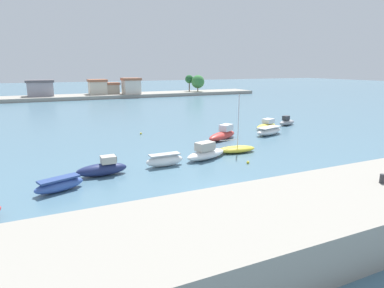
{
  "coord_description": "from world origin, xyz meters",
  "views": [
    {
      "loc": [
        -11.15,
        -18.55,
        9.1
      ],
      "look_at": [
        2.97,
        12.26,
        1.03
      ],
      "focal_mm": 30.27,
      "sensor_mm": 36.0,
      "label": 1
    }
  ],
  "objects_px": {
    "mooring_buoy_0": "(141,133)",
    "moored_boat_3": "(165,160)",
    "moored_boat_2": "(103,168)",
    "moored_boat_9": "(287,122)",
    "moored_boat_7": "(269,131)",
    "moored_boat_1": "(59,185)",
    "moored_boat_5": "(236,149)",
    "moored_boat_8": "(267,125)",
    "moored_boat_4": "(206,153)",
    "mooring_bollard": "(382,179)",
    "mooring_buoy_1": "(248,162)",
    "moored_boat_6": "(223,134)"
  },
  "relations": [
    {
      "from": "mooring_bollard",
      "to": "moored_boat_9",
      "type": "height_order",
      "value": "mooring_bollard"
    },
    {
      "from": "moored_boat_4",
      "to": "mooring_buoy_1",
      "type": "relative_size",
      "value": 17.79
    },
    {
      "from": "moored_boat_5",
      "to": "moored_boat_1",
      "type": "bearing_deg",
      "value": -161.17
    },
    {
      "from": "moored_boat_6",
      "to": "mooring_buoy_0",
      "type": "height_order",
      "value": "moored_boat_6"
    },
    {
      "from": "mooring_buoy_1",
      "to": "moored_boat_3",
      "type": "bearing_deg",
      "value": 160.87
    },
    {
      "from": "mooring_bollard",
      "to": "moored_boat_9",
      "type": "relative_size",
      "value": 0.15
    },
    {
      "from": "mooring_bollard",
      "to": "moored_boat_7",
      "type": "bearing_deg",
      "value": 67.03
    },
    {
      "from": "mooring_buoy_0",
      "to": "mooring_buoy_1",
      "type": "relative_size",
      "value": 1.01
    },
    {
      "from": "moored_boat_1",
      "to": "moored_boat_3",
      "type": "xyz_separation_m",
      "value": [
        9.35,
        2.69,
        0.07
      ]
    },
    {
      "from": "mooring_buoy_1",
      "to": "mooring_buoy_0",
      "type": "bearing_deg",
      "value": 107.26
    },
    {
      "from": "moored_boat_7",
      "to": "moored_boat_9",
      "type": "relative_size",
      "value": 1.36
    },
    {
      "from": "moored_boat_5",
      "to": "moored_boat_3",
      "type": "bearing_deg",
      "value": -164.68
    },
    {
      "from": "moored_boat_5",
      "to": "moored_boat_2",
      "type": "bearing_deg",
      "value": -167.06
    },
    {
      "from": "moored_boat_8",
      "to": "mooring_buoy_1",
      "type": "bearing_deg",
      "value": -154.17
    },
    {
      "from": "moored_boat_1",
      "to": "moored_boat_7",
      "type": "relative_size",
      "value": 0.76
    },
    {
      "from": "mooring_buoy_1",
      "to": "mooring_bollard",
      "type": "bearing_deg",
      "value": -87.96
    },
    {
      "from": "mooring_bollard",
      "to": "moored_boat_5",
      "type": "bearing_deg",
      "value": 87.46
    },
    {
      "from": "moored_boat_4",
      "to": "moored_boat_6",
      "type": "bearing_deg",
      "value": 33.28
    },
    {
      "from": "mooring_buoy_1",
      "to": "moored_boat_1",
      "type": "bearing_deg",
      "value": -179.8
    },
    {
      "from": "moored_boat_7",
      "to": "moored_boat_4",
      "type": "bearing_deg",
      "value": -168.45
    },
    {
      "from": "mooring_bollard",
      "to": "moored_boat_3",
      "type": "height_order",
      "value": "mooring_bollard"
    },
    {
      "from": "moored_boat_2",
      "to": "moored_boat_7",
      "type": "xyz_separation_m",
      "value": [
        23.73,
        7.97,
        -0.09
      ]
    },
    {
      "from": "mooring_bollard",
      "to": "moored_boat_6",
      "type": "height_order",
      "value": "mooring_bollard"
    },
    {
      "from": "moored_boat_1",
      "to": "moored_boat_6",
      "type": "height_order",
      "value": "moored_boat_6"
    },
    {
      "from": "moored_boat_1",
      "to": "mooring_buoy_0",
      "type": "height_order",
      "value": "moored_boat_1"
    },
    {
      "from": "moored_boat_1",
      "to": "moored_boat_4",
      "type": "height_order",
      "value": "moored_boat_4"
    },
    {
      "from": "mooring_buoy_0",
      "to": "moored_boat_3",
      "type": "bearing_deg",
      "value": -97.53
    },
    {
      "from": "moored_boat_5",
      "to": "moored_boat_9",
      "type": "xyz_separation_m",
      "value": [
        16.56,
        11.2,
        0.13
      ]
    },
    {
      "from": "moored_boat_5",
      "to": "moored_boat_9",
      "type": "height_order",
      "value": "moored_boat_5"
    },
    {
      "from": "moored_boat_4",
      "to": "moored_boat_9",
      "type": "distance_m",
      "value": 24.05
    },
    {
      "from": "mooring_bollard",
      "to": "moored_boat_1",
      "type": "bearing_deg",
      "value": 143.06
    },
    {
      "from": "moored_boat_3",
      "to": "mooring_buoy_1",
      "type": "xyz_separation_m",
      "value": [
        7.58,
        -2.63,
        -0.44
      ]
    },
    {
      "from": "moored_boat_3",
      "to": "moored_boat_8",
      "type": "xyz_separation_m",
      "value": [
        20.44,
        11.39,
        -0.02
      ]
    },
    {
      "from": "moored_boat_9",
      "to": "moored_boat_6",
      "type": "bearing_deg",
      "value": -176.36
    },
    {
      "from": "moored_boat_5",
      "to": "moored_boat_9",
      "type": "relative_size",
      "value": 1.68
    },
    {
      "from": "moored_boat_8",
      "to": "moored_boat_9",
      "type": "bearing_deg",
      "value": -7.31
    },
    {
      "from": "moored_boat_1",
      "to": "mooring_buoy_0",
      "type": "bearing_deg",
      "value": 37.75
    },
    {
      "from": "moored_boat_4",
      "to": "mooring_buoy_1",
      "type": "bearing_deg",
      "value": -63.02
    },
    {
      "from": "moored_boat_8",
      "to": "moored_boat_9",
      "type": "relative_size",
      "value": 1.27
    },
    {
      "from": "moored_boat_9",
      "to": "mooring_buoy_0",
      "type": "bearing_deg",
      "value": 158.92
    },
    {
      "from": "moored_boat_1",
      "to": "mooring_buoy_1",
      "type": "distance_m",
      "value": 16.93
    },
    {
      "from": "moored_boat_1",
      "to": "moored_boat_2",
      "type": "xyz_separation_m",
      "value": [
        3.59,
        2.36,
        0.13
      ]
    },
    {
      "from": "moored_boat_4",
      "to": "moored_boat_9",
      "type": "xyz_separation_m",
      "value": [
        20.77,
        12.13,
        -0.12
      ]
    },
    {
      "from": "moored_boat_2",
      "to": "moored_boat_9",
      "type": "distance_m",
      "value": 33.72
    },
    {
      "from": "mooring_bollard",
      "to": "moored_boat_9",
      "type": "xyz_separation_m",
      "value": [
        17.32,
        28.41,
        -2.11
      ]
    },
    {
      "from": "moored_boat_7",
      "to": "moored_boat_9",
      "type": "distance_m",
      "value": 8.93
    },
    {
      "from": "moored_boat_6",
      "to": "mooring_buoy_1",
      "type": "relative_size",
      "value": 19.76
    },
    {
      "from": "moored_boat_3",
      "to": "moored_boat_6",
      "type": "relative_size",
      "value": 0.65
    },
    {
      "from": "moored_boat_1",
      "to": "moored_boat_9",
      "type": "xyz_separation_m",
      "value": [
        34.72,
        15.33,
        0.03
      ]
    },
    {
      "from": "moored_boat_5",
      "to": "moored_boat_8",
      "type": "distance_m",
      "value": 15.3
    }
  ]
}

